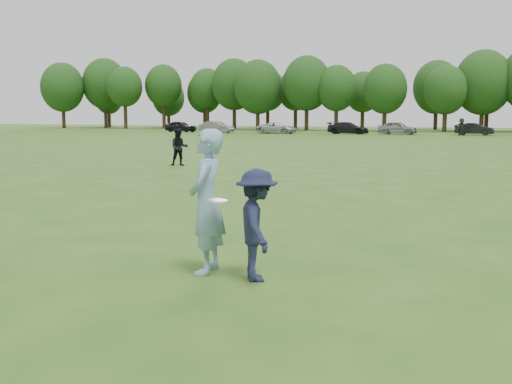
# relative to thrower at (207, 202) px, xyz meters

# --- Properties ---
(ground) EXTENTS (200.00, 200.00, 0.00)m
(ground) POSITION_rel_thrower_xyz_m (0.77, 0.43, -1.05)
(ground) COLOR #295016
(ground) RESTS_ON ground
(thrower) EXTENTS (0.62, 0.84, 2.11)m
(thrower) POSITION_rel_thrower_xyz_m (0.00, 0.00, 0.00)
(thrower) COLOR #7FA7C5
(thrower) RESTS_ON ground
(defender) EXTENTS (1.00, 1.17, 1.58)m
(defender) POSITION_rel_thrower_xyz_m (0.83, -0.12, -0.27)
(defender) COLOR #1B203B
(defender) RESTS_ON ground
(player_far_a) EXTENTS (1.01, 0.94, 1.66)m
(player_far_a) POSITION_rel_thrower_xyz_m (-8.96, 16.08, -0.23)
(player_far_a) COLOR black
(player_far_a) RESTS_ON ground
(player_far_d) EXTENTS (1.84, 0.97, 1.89)m
(player_far_d) POSITION_rel_thrower_xyz_m (1.67, 59.41, -0.11)
(player_far_d) COLOR #242424
(player_far_d) RESTS_ON ground
(car_a) EXTENTS (4.33, 2.21, 1.41)m
(car_a) POSITION_rel_thrower_xyz_m (-32.56, 61.08, -0.35)
(car_a) COLOR black
(car_a) RESTS_ON ground
(car_b) EXTENTS (4.50, 2.08, 1.43)m
(car_b) POSITION_rel_thrower_xyz_m (-26.57, 58.99, -0.34)
(car_b) COLOR slate
(car_b) RESTS_ON ground
(car_c) EXTENTS (4.86, 2.51, 1.31)m
(car_c) POSITION_rel_thrower_xyz_m (-18.91, 59.37, -0.40)
(car_c) COLOR #ACABB0
(car_c) RESTS_ON ground
(car_d) EXTENTS (4.83, 2.16, 1.38)m
(car_d) POSITION_rel_thrower_xyz_m (-10.78, 60.85, -0.37)
(car_d) COLOR black
(car_d) RESTS_ON ground
(car_e) EXTENTS (4.47, 2.16, 1.47)m
(car_e) POSITION_rel_thrower_xyz_m (-5.21, 61.23, -0.32)
(car_e) COLOR gray
(car_e) RESTS_ON ground
(car_f) EXTENTS (4.18, 1.92, 1.33)m
(car_f) POSITION_rel_thrower_xyz_m (2.94, 61.92, -0.39)
(car_f) COLOR black
(car_f) RESTS_ON ground
(disc_in_play) EXTENTS (0.33, 0.33, 0.05)m
(disc_in_play) POSITION_rel_thrower_xyz_m (0.33, -0.32, 0.07)
(disc_in_play) COLOR white
(disc_in_play) RESTS_ON ground
(treeline) EXTENTS (130.35, 18.39, 11.74)m
(treeline) POSITION_rel_thrower_xyz_m (3.58, 77.33, 5.21)
(treeline) COLOR #332114
(treeline) RESTS_ON ground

